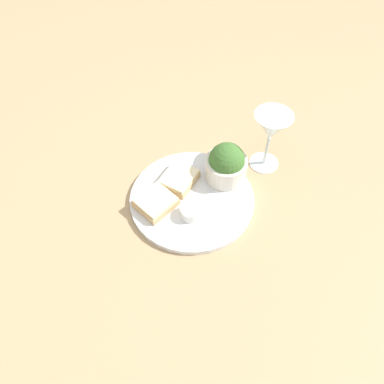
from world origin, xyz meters
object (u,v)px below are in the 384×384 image
cheese_toast_far (156,202)px  wine_glass (271,129)px  sauce_ramekin (191,212)px  cheese_toast_near (179,179)px  salad_bowl (226,164)px

cheese_toast_far → wine_glass: size_ratio=0.54×
sauce_ramekin → wine_glass: wine_glass is taller
cheese_toast_near → cheese_toast_far: same height
sauce_ramekin → wine_glass: (-0.26, 0.03, 0.09)m
salad_bowl → cheese_toast_near: (0.09, -0.07, -0.03)m
wine_glass → cheese_toast_far: bearing=-20.2°
salad_bowl → wine_glass: 0.13m
salad_bowl → sauce_ramekin: bearing=5.8°
cheese_toast_near → wine_glass: bearing=150.4°
sauce_ramekin → cheese_toast_near: bearing=-122.3°
sauce_ramekin → wine_glass: bearing=173.9°
sauce_ramekin → salad_bowl: bearing=-174.2°
cheese_toast_near → sauce_ramekin: bearing=57.7°
cheese_toast_far → wine_glass: (-0.29, 0.11, 0.09)m
cheese_toast_near → wine_glass: size_ratio=0.62×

